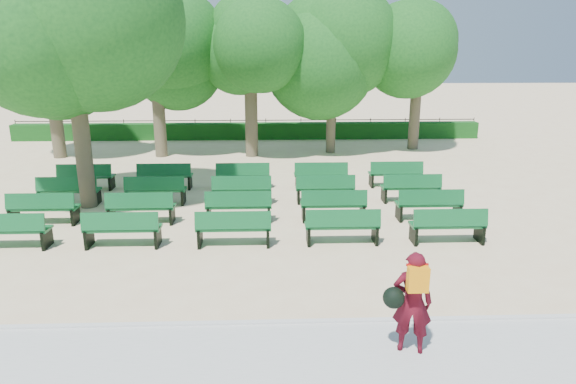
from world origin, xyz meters
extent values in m
plane|color=beige|center=(0.00, 0.00, 0.00)|extent=(120.00, 120.00, 0.00)
cube|color=beige|center=(0.00, -7.40, 0.03)|extent=(30.00, 2.20, 0.06)
cube|color=silver|center=(0.00, -6.25, 0.05)|extent=(30.00, 0.12, 0.10)
cube|color=#144D16|center=(0.00, 14.00, 0.45)|extent=(26.00, 0.70, 0.90)
cube|color=#0F5A29|center=(0.23, 0.70, 0.48)|extent=(1.97, 0.68, 0.06)
cube|color=#0F5A29|center=(0.23, 0.47, 0.75)|extent=(1.95, 0.29, 0.45)
cylinder|color=brown|center=(-4.69, 1.40, 1.77)|extent=(0.51, 0.51, 3.54)
ellipsoid|color=#1A5E1C|center=(-4.69, 1.40, 5.09)|extent=(5.63, 5.63, 5.07)
imported|color=#4C0A17|center=(3.50, -7.21, 0.95)|extent=(0.73, 0.57, 1.78)
cube|color=orange|center=(3.50, -7.41, 1.46)|extent=(0.33, 0.17, 0.41)
sphere|color=black|center=(3.17, -7.27, 1.07)|extent=(0.36, 0.36, 0.36)
camera|label=1|loc=(1.17, -14.75, 4.99)|focal=32.00mm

